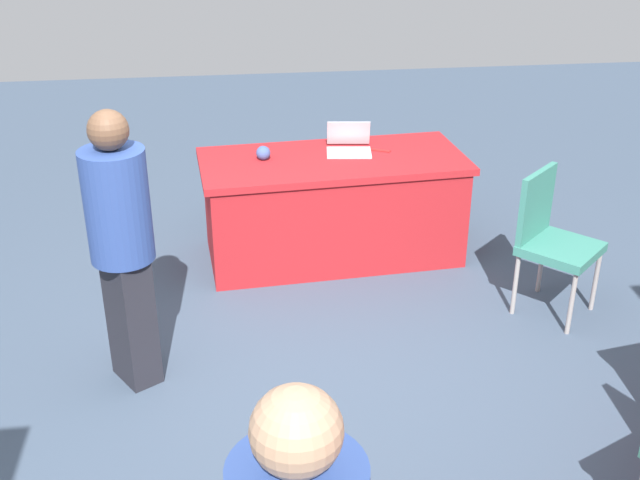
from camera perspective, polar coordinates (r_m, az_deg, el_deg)
The scene contains 7 objects.
ground_plane at distance 4.51m, azimuth -2.44°, elevation -10.79°, with size 14.40×14.40×0.00m, color #3D4C60.
table_foreground at distance 5.78m, azimuth 0.91°, elevation 2.42°, with size 1.95×0.98×0.77m.
chair_aisle at distance 5.21m, azimuth 16.44°, elevation 0.34°, with size 0.62×0.62×0.94m.
person_presenter at distance 4.29m, azimuth -14.20°, elevation 0.03°, with size 0.47×0.47×1.59m.
laptop_silver at distance 5.75m, azimuth 2.10°, elevation 6.80°, with size 0.35×0.33×0.21m.
yarn_ball at distance 5.60m, azimuth -4.18°, elevation 6.31°, with size 0.10×0.10×0.10m, color #3F5999.
scissors_red at distance 5.80m, azimuth 4.25°, elevation 6.51°, with size 0.18×0.04×0.01m, color red.
Camera 1 is at (0.27, 3.60, 2.70)m, focal length 44.13 mm.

